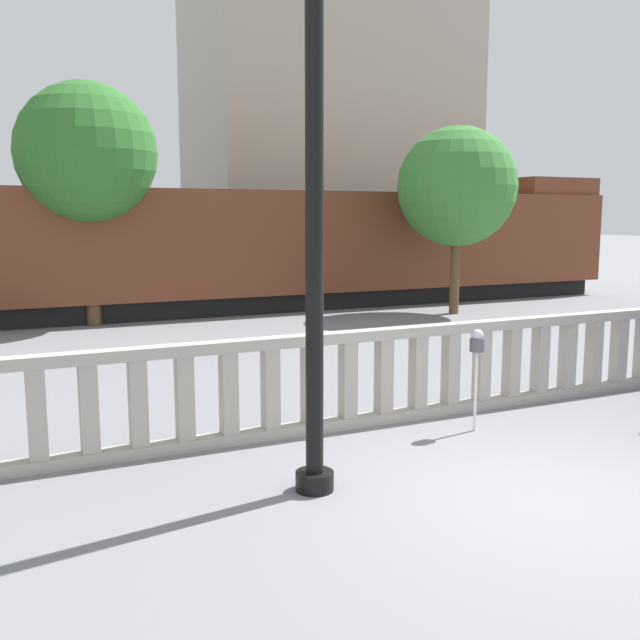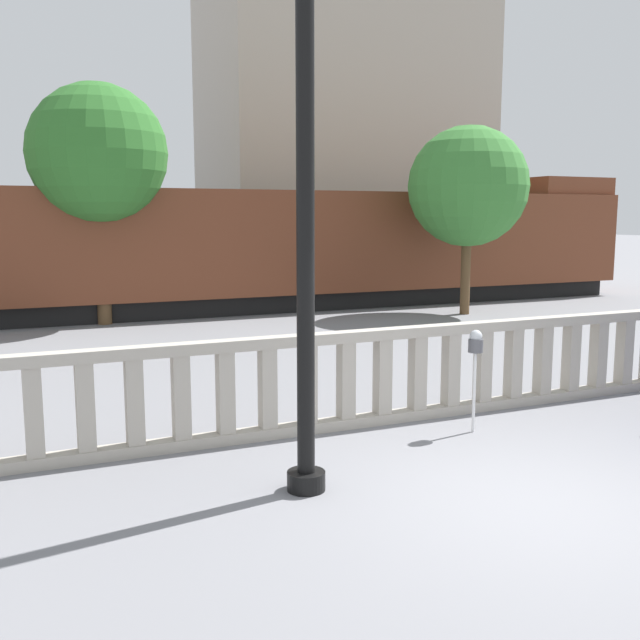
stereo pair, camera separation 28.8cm
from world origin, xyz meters
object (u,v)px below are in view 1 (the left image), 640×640
lamppost (314,154)px  tree_right (87,154)px  train_far (195,238)px  parking_meter (477,348)px  train_near (184,249)px  tree_left (457,187)px

lamppost → tree_right: (-0.44, 12.72, 0.96)m
train_far → lamppost: bearing=-103.3°
parking_meter → tree_right: bearing=105.4°
parking_meter → train_far: 29.21m
train_near → train_far: bearing=73.4°
lamppost → parking_meter: (2.79, 0.97, -2.30)m
parking_meter → tree_left: bearing=55.5°
train_far → tree_left: size_ratio=4.74×
lamppost → parking_meter: size_ratio=4.90×
lamppost → train_far: size_ratio=0.26×
parking_meter → tree_left: tree_left is taller
lamppost → parking_meter: lamppost is taller
tree_left → tree_right: 10.08m
train_near → tree_left: bearing=-26.2°
parking_meter → tree_left: 11.89m
train_near → tree_right: bearing=-155.2°
lamppost → tree_right: lamppost is taller
parking_meter → train_far: size_ratio=0.05×
lamppost → train_far: lamppost is taller
tree_left → parking_meter: bearing=-124.5°
lamppost → train_far: (7.07, 29.86, -1.71)m
train_near → train_far: (4.73, 15.86, -0.15)m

